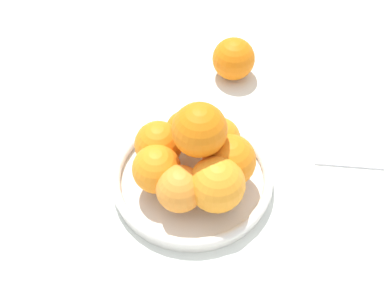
% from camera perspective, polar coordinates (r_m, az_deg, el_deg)
% --- Properties ---
extents(ground_plane, '(4.00, 4.00, 0.00)m').
position_cam_1_polar(ground_plane, '(0.85, 0.00, -4.27)').
color(ground_plane, silver).
extents(fruit_bowl, '(0.25, 0.25, 0.03)m').
position_cam_1_polar(fruit_bowl, '(0.84, 0.00, -3.70)').
color(fruit_bowl, silver).
rests_on(fruit_bowl, ground_plane).
extents(orange_pile, '(0.19, 0.19, 0.14)m').
position_cam_1_polar(orange_pile, '(0.79, 0.38, -1.42)').
color(orange_pile, orange).
rests_on(orange_pile, fruit_bowl).
extents(stray_orange, '(0.08, 0.08, 0.08)m').
position_cam_1_polar(stray_orange, '(1.00, 4.46, 9.05)').
color(stray_orange, orange).
rests_on(stray_orange, ground_plane).
extents(napkin_folded, '(0.18, 0.18, 0.01)m').
position_cam_1_polar(napkin_folded, '(0.96, 17.30, 1.29)').
color(napkin_folded, white).
rests_on(napkin_folded, ground_plane).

